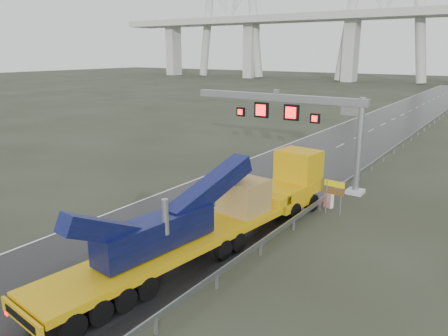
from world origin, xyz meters
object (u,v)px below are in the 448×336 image
Objects in this scene: striped_barrier at (329,200)px; exit_sign_pair at (334,191)px; heavy_haul_truck at (230,208)px; sign_gantry at (300,114)px.

exit_sign_pair is at bearing -36.96° from striped_barrier.
heavy_haul_truck is 7.79m from exit_sign_pair.
heavy_haul_truck is at bearing -112.15° from exit_sign_pair.
striped_barrier is (4.23, -3.99, -5.10)m from sign_gantry.
heavy_haul_truck is 8.75m from striped_barrier.
heavy_haul_truck reaches higher than exit_sign_pair.
exit_sign_pair is (5.00, -5.23, -3.96)m from sign_gantry.
sign_gantry is 12.85m from heavy_haul_truck.
heavy_haul_truck is at bearing -83.00° from sign_gantry.
exit_sign_pair is at bearing 69.86° from heavy_haul_truck.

